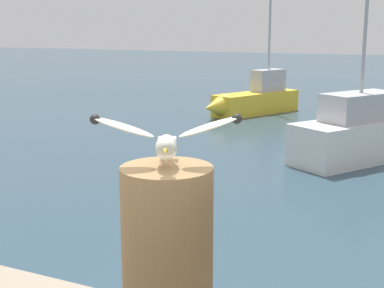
{
  "coord_description": "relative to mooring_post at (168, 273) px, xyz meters",
  "views": [
    {
      "loc": [
        1.9,
        -2.47,
        3.0
      ],
      "look_at": [
        0.86,
        -0.27,
        2.47
      ],
      "focal_mm": 51.03,
      "sensor_mm": 36.0,
      "label": 1
    }
  ],
  "objects": [
    {
      "name": "mooring_post",
      "position": [
        0.0,
        0.0,
        0.0
      ],
      "size": [
        0.4,
        0.4,
        0.95
      ],
      "primitive_type": "cylinder",
      "color": "brown",
      "rests_on": "harbor_quay"
    },
    {
      "name": "boat_yellow",
      "position": [
        -5.14,
        16.05,
        -1.44
      ],
      "size": [
        2.53,
        4.15,
        4.87
      ],
      "color": "yellow",
      "rests_on": "ground_plane"
    },
    {
      "name": "seagull",
      "position": [
        0.0,
        -0.0,
        0.6
      ],
      "size": [
        0.59,
        0.39,
        0.22
      ],
      "color": "tan",
      "rests_on": "mooring_post"
    }
  ]
}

